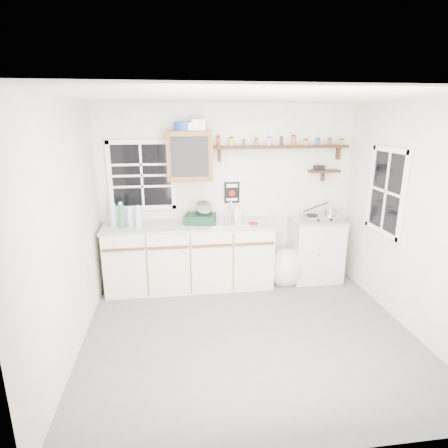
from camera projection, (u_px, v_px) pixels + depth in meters
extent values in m
cube|color=#58585B|center=(249.00, 334.00, 4.18)|extent=(3.60, 3.20, 0.02)
cube|color=silver|center=(254.00, 96.00, 3.48)|extent=(3.60, 3.20, 0.02)
cube|color=beige|center=(67.00, 233.00, 3.60)|extent=(0.02, 3.20, 2.50)
cube|color=beige|center=(414.00, 219.00, 4.07)|extent=(0.02, 3.20, 2.50)
cube|color=beige|center=(228.00, 194.00, 5.37)|extent=(3.60, 0.02, 2.50)
cube|color=beige|center=(304.00, 298.00, 2.30)|extent=(3.60, 0.02, 2.50)
cube|color=beige|center=(190.00, 257.00, 5.22)|extent=(2.27, 0.60, 0.88)
cube|color=gray|center=(189.00, 225.00, 5.09)|extent=(2.31, 0.62, 0.04)
cube|color=brown|center=(123.00, 250.00, 4.74)|extent=(0.53, 0.02, 0.03)
cube|color=brown|center=(168.00, 248.00, 4.81)|extent=(0.53, 0.02, 0.03)
cube|color=brown|center=(212.00, 246.00, 4.89)|extent=(0.53, 0.02, 0.03)
cube|color=brown|center=(255.00, 244.00, 4.96)|extent=(0.53, 0.02, 0.03)
cube|color=silver|center=(315.00, 250.00, 5.48)|extent=(0.70, 0.55, 0.88)
cube|color=gray|center=(317.00, 220.00, 5.35)|extent=(0.73, 0.57, 0.03)
cube|color=#B2B3B7|center=(228.00, 222.00, 5.15)|extent=(0.52, 0.44, 0.03)
cylinder|color=#B2B3B7|center=(230.00, 210.00, 5.28)|extent=(0.02, 0.02, 0.28)
cylinder|color=#B2B3B7|center=(230.00, 202.00, 5.18)|extent=(0.02, 0.14, 0.02)
cube|color=brown|center=(189.00, 156.00, 4.98)|extent=(0.60, 0.30, 0.65)
cube|color=black|center=(190.00, 157.00, 4.83)|extent=(0.48, 0.02, 0.52)
cylinder|color=#183D9D|center=(183.00, 126.00, 4.87)|extent=(0.24, 0.24, 0.11)
cube|color=white|center=(198.00, 125.00, 4.89)|extent=(0.18, 0.15, 0.14)
cylinder|color=white|center=(190.00, 127.00, 4.83)|extent=(0.12, 0.12, 0.10)
cube|color=black|center=(281.00, 147.00, 5.18)|extent=(1.91, 0.18, 0.04)
cube|color=black|center=(220.00, 155.00, 5.13)|extent=(0.03, 0.10, 0.18)
cube|color=black|center=(338.00, 153.00, 5.35)|extent=(0.03, 0.10, 0.18)
cylinder|color=red|center=(219.00, 141.00, 5.04)|extent=(0.05, 0.05, 0.13)
cylinder|color=black|center=(218.00, 136.00, 5.02)|extent=(0.05, 0.05, 0.02)
cylinder|color=gold|center=(231.00, 142.00, 5.07)|extent=(0.06, 0.06, 0.10)
cylinder|color=black|center=(231.00, 138.00, 5.05)|extent=(0.05, 0.05, 0.02)
cylinder|color=#267226|center=(244.00, 143.00, 5.10)|extent=(0.04, 0.04, 0.07)
cylinder|color=black|center=(244.00, 140.00, 5.08)|extent=(0.04, 0.04, 0.02)
cylinder|color=#99591E|center=(257.00, 142.00, 5.12)|extent=(0.05, 0.05, 0.09)
cylinder|color=black|center=(257.00, 139.00, 5.10)|extent=(0.04, 0.04, 0.02)
cylinder|color=silver|center=(269.00, 142.00, 5.14)|extent=(0.05, 0.05, 0.11)
cylinder|color=black|center=(269.00, 137.00, 5.12)|extent=(0.04, 0.04, 0.02)
cylinder|color=#4C2614|center=(281.00, 142.00, 5.16)|extent=(0.05, 0.05, 0.11)
cylinder|color=black|center=(282.00, 137.00, 5.14)|extent=(0.04, 0.04, 0.02)
cylinder|color=#B24C19|center=(294.00, 141.00, 5.18)|extent=(0.06, 0.06, 0.12)
cylinder|color=black|center=(294.00, 136.00, 5.16)|extent=(0.05, 0.05, 0.02)
cylinder|color=gold|center=(306.00, 143.00, 5.21)|extent=(0.05, 0.05, 0.07)
cylinder|color=black|center=(306.00, 139.00, 5.20)|extent=(0.05, 0.05, 0.02)
cylinder|color=#334C8C|center=(318.00, 142.00, 5.23)|extent=(0.05, 0.05, 0.08)
cylinder|color=black|center=(318.00, 139.00, 5.22)|extent=(0.05, 0.05, 0.02)
cylinder|color=maroon|center=(330.00, 142.00, 5.25)|extent=(0.05, 0.05, 0.09)
cylinder|color=black|center=(330.00, 138.00, 5.24)|extent=(0.04, 0.04, 0.02)
cylinder|color=#BF8C3F|center=(341.00, 142.00, 5.28)|extent=(0.06, 0.06, 0.07)
cylinder|color=black|center=(342.00, 139.00, 5.26)|extent=(0.05, 0.05, 0.02)
cube|color=black|center=(324.00, 171.00, 5.37)|extent=(0.45, 0.15, 0.03)
cube|color=black|center=(323.00, 176.00, 5.43)|extent=(0.03, 0.08, 0.14)
cube|color=black|center=(319.00, 168.00, 5.35)|extent=(0.14, 0.10, 0.07)
cube|color=black|center=(232.00, 193.00, 5.34)|extent=(0.22, 0.01, 0.30)
cube|color=white|center=(232.00, 186.00, 5.31)|extent=(0.16, 0.00, 0.05)
cylinder|color=#A50C0C|center=(232.00, 193.00, 5.34)|extent=(0.09, 0.01, 0.09)
cube|color=white|center=(232.00, 199.00, 5.36)|extent=(0.16, 0.00, 0.04)
cube|color=black|center=(142.00, 176.00, 5.10)|extent=(0.85, 0.02, 0.90)
cube|color=white|center=(142.00, 176.00, 5.10)|extent=(0.93, 0.03, 0.98)
cube|color=black|center=(386.00, 192.00, 4.53)|extent=(0.02, 0.70, 1.00)
cube|color=white|center=(386.00, 192.00, 4.53)|extent=(0.03, 0.78, 1.08)
cylinder|color=silver|center=(113.00, 216.00, 4.94)|extent=(0.09, 0.09, 0.29)
cylinder|color=white|center=(112.00, 204.00, 4.90)|extent=(0.05, 0.05, 0.03)
cylinder|color=#297B46|center=(121.00, 216.00, 4.89)|extent=(0.07, 0.07, 0.31)
cylinder|color=white|center=(120.00, 203.00, 4.84)|extent=(0.04, 0.04, 0.03)
cylinder|color=silver|center=(130.00, 217.00, 4.96)|extent=(0.08, 0.08, 0.24)
cylinder|color=white|center=(129.00, 207.00, 4.92)|extent=(0.04, 0.04, 0.03)
cylinder|color=silver|center=(138.00, 217.00, 4.91)|extent=(0.09, 0.09, 0.26)
cylinder|color=white|center=(138.00, 207.00, 4.87)|extent=(0.05, 0.05, 0.03)
cube|color=#10311C|center=(200.00, 219.00, 5.11)|extent=(0.47, 0.39, 0.12)
cylinder|color=#B2B3B7|center=(204.00, 210.00, 5.08)|extent=(0.25, 0.28, 0.25)
imported|color=white|center=(237.00, 212.00, 5.31)|extent=(0.12, 0.12, 0.21)
cube|color=maroon|center=(253.00, 224.00, 5.07)|extent=(0.16, 0.15, 0.02)
cube|color=#B2B3B7|center=(321.00, 217.00, 5.33)|extent=(0.53, 0.29, 0.07)
cylinder|color=black|center=(312.00, 215.00, 5.30)|extent=(0.16, 0.16, 0.01)
cylinder|color=black|center=(330.00, 214.00, 5.33)|extent=(0.16, 0.16, 0.01)
cylinder|color=#B2B3B7|center=(330.00, 211.00, 5.32)|extent=(0.18, 0.18, 0.11)
cylinder|color=black|center=(316.00, 207.00, 5.37)|extent=(0.34, 0.14, 0.18)
ellipsoid|color=silver|center=(285.00, 268.00, 5.38)|extent=(0.48, 0.43, 0.50)
cone|color=silver|center=(288.00, 253.00, 5.32)|extent=(0.14, 0.14, 0.14)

